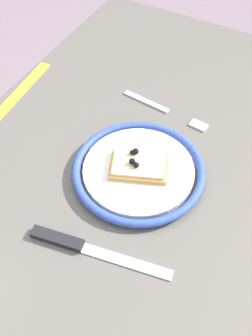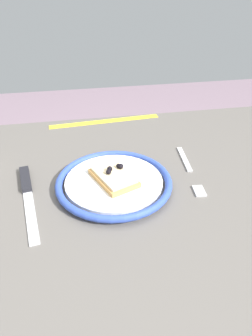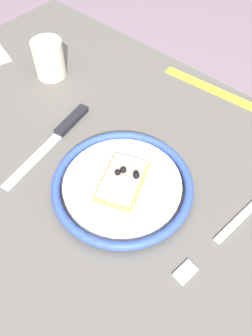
{
  "view_description": "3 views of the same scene",
  "coord_description": "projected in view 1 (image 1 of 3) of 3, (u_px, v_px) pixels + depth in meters",
  "views": [
    {
      "loc": [
        0.4,
        0.2,
        1.36
      ],
      "look_at": [
        -0.02,
        -0.02,
        0.78
      ],
      "focal_mm": 43.33,
      "sensor_mm": 36.0,
      "label": 1
    },
    {
      "loc": [
        0.04,
        0.5,
        1.14
      ],
      "look_at": [
        -0.05,
        -0.01,
        0.8
      ],
      "focal_mm": 31.57,
      "sensor_mm": 36.0,
      "label": 2
    },
    {
      "loc": [
        -0.26,
        0.25,
        1.27
      ],
      "look_at": [
        -0.02,
        -0.02,
        0.8
      ],
      "focal_mm": 37.18,
      "sensor_mm": 36.0,
      "label": 3
    }
  ],
  "objects": [
    {
      "name": "measuring_tape",
      "position": [
        5.0,
        108.0,
        0.87
      ],
      "size": [
        0.34,
        0.05,
        0.0
      ],
      "primitive_type": "cube",
      "rotation": [
        0.0,
        0.0,
        0.08
      ],
      "color": "yellow",
      "rests_on": "dining_table"
    },
    {
      "name": "ground_plane",
      "position": [
        129.0,
        322.0,
        1.34
      ],
      "size": [
        6.0,
        6.0,
        0.0
      ],
      "primitive_type": "plane",
      "color": "gray"
    },
    {
      "name": "plate",
      "position": [
        140.0,
        171.0,
        0.75
      ],
      "size": [
        0.25,
        0.25,
        0.02
      ],
      "color": "white",
      "rests_on": "dining_table"
    },
    {
      "name": "pizza_slice_near",
      "position": [
        140.0,
        166.0,
        0.74
      ],
      "size": [
        0.1,
        0.12,
        0.03
      ],
      "color": "tan",
      "rests_on": "plate"
    },
    {
      "name": "dining_table",
      "position": [
        132.0,
        211.0,
        0.81
      ],
      "size": [
        1.15,
        0.73,
        0.76
      ],
      "color": "#5B5651",
      "rests_on": "ground_plane"
    },
    {
      "name": "knife",
      "position": [
        76.0,
        245.0,
        0.66
      ],
      "size": [
        0.06,
        0.24,
        0.01
      ],
      "color": "silver",
      "rests_on": "dining_table"
    },
    {
      "name": "fork",
      "position": [
        165.0,
        110.0,
        0.86
      ],
      "size": [
        0.04,
        0.2,
        0.0
      ],
      "color": "silver",
      "rests_on": "dining_table"
    }
  ]
}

